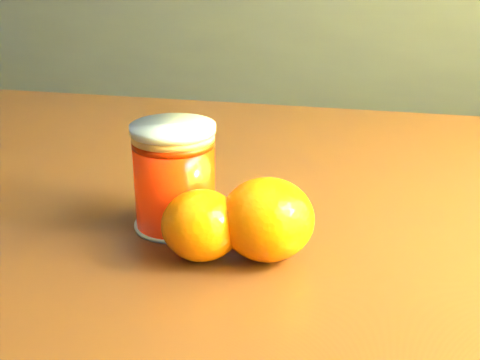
% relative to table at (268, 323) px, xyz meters
% --- Properties ---
extents(kitchen_counter, '(3.15, 0.60, 0.90)m').
position_rel_table_xyz_m(kitchen_counter, '(-1.02, 1.42, -0.27)').
color(kitchen_counter, '#4F4E53').
rests_on(kitchen_counter, ground).
extents(table, '(1.15, 0.85, 0.82)m').
position_rel_table_xyz_m(table, '(0.00, 0.00, 0.00)').
color(table, '#5D3017').
rests_on(table, ground).
extents(juice_glass, '(0.07, 0.07, 0.09)m').
position_rel_table_xyz_m(juice_glass, '(-0.08, -0.03, 0.15)').
color(juice_glass, '#FF2705').
rests_on(juice_glass, table).
extents(orange_front, '(0.09, 0.09, 0.06)m').
position_rel_table_xyz_m(orange_front, '(0.01, -0.06, 0.14)').
color(orange_front, orange).
rests_on(orange_front, table).
extents(orange_back, '(0.07, 0.07, 0.06)m').
position_rel_table_xyz_m(orange_back, '(-0.04, -0.08, 0.13)').
color(orange_back, orange).
rests_on(orange_back, table).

